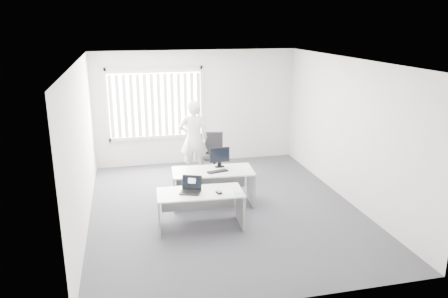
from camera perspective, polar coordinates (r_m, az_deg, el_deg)
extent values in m
plane|color=#4A4950|center=(8.48, -0.02, -7.72)|extent=(6.00, 6.00, 0.00)
cube|color=silver|center=(10.88, -3.63, 5.43)|extent=(5.00, 0.02, 2.80)
cube|color=silver|center=(5.29, 7.44, -6.77)|extent=(5.00, 0.02, 2.80)
cube|color=silver|center=(7.85, -18.08, 0.31)|extent=(0.02, 6.00, 2.80)
cube|color=silver|center=(8.90, 15.86, 2.34)|extent=(0.02, 6.00, 2.80)
cube|color=silver|center=(7.77, -0.02, 11.48)|extent=(5.00, 6.00, 0.02)
cube|color=silver|center=(10.70, -8.92, 5.89)|extent=(2.32, 0.06, 1.76)
cube|color=silver|center=(7.49, -3.16, -5.71)|extent=(1.49, 0.76, 0.03)
cube|color=#949497|center=(7.58, -8.51, -8.34)|extent=(0.07, 0.63, 0.64)
cube|color=#949497|center=(7.73, 2.16, -7.66)|extent=(0.07, 0.63, 0.64)
cube|color=silver|center=(8.40, -1.48, -2.90)|extent=(1.60, 0.84, 0.03)
cube|color=#949497|center=(8.46, -6.56, -5.40)|extent=(0.09, 0.67, 0.68)
cube|color=#949497|center=(8.64, 3.53, -4.86)|extent=(0.09, 0.67, 0.68)
cylinder|color=black|center=(10.23, -1.25, -3.18)|extent=(0.64, 0.64, 0.07)
cylinder|color=black|center=(10.17, -1.26, -2.24)|extent=(0.07, 0.07, 0.43)
cube|color=black|center=(10.11, -1.26, -1.09)|extent=(0.49, 0.49, 0.07)
cube|color=black|center=(10.21, -1.32, 0.83)|extent=(0.41, 0.12, 0.51)
imported|color=silver|center=(10.01, -3.98, 1.40)|extent=(0.70, 0.52, 1.76)
cube|color=white|center=(7.50, -0.03, -5.54)|extent=(0.33, 0.25, 0.00)
cube|color=white|center=(7.34, 1.99, -6.02)|extent=(0.17, 0.23, 0.01)
cube|color=black|center=(8.31, -0.85, -2.95)|extent=(0.42, 0.22, 0.02)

